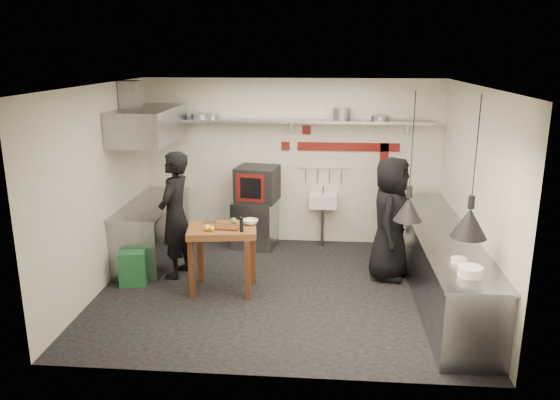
# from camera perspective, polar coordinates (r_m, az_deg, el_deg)

# --- Properties ---
(floor) EXTENTS (5.00, 5.00, 0.00)m
(floor) POSITION_cam_1_polar(r_m,az_deg,el_deg) (7.72, 0.13, -9.38)
(floor) COLOR black
(floor) RESTS_ON ground
(ceiling) EXTENTS (5.00, 5.00, 0.00)m
(ceiling) POSITION_cam_1_polar(r_m,az_deg,el_deg) (7.03, 0.15, 11.85)
(ceiling) COLOR beige
(ceiling) RESTS_ON floor
(wall_back) EXTENTS (5.00, 0.04, 2.80)m
(wall_back) POSITION_cam_1_polar(r_m,az_deg,el_deg) (9.29, 1.20, 3.97)
(wall_back) COLOR silver
(wall_back) RESTS_ON floor
(wall_front) EXTENTS (5.00, 0.04, 2.80)m
(wall_front) POSITION_cam_1_polar(r_m,az_deg,el_deg) (5.25, -1.75, -5.01)
(wall_front) COLOR silver
(wall_front) RESTS_ON floor
(wall_left) EXTENTS (0.04, 4.20, 2.80)m
(wall_left) POSITION_cam_1_polar(r_m,az_deg,el_deg) (7.85, -18.37, 1.08)
(wall_left) COLOR silver
(wall_left) RESTS_ON floor
(wall_right) EXTENTS (0.04, 4.20, 2.80)m
(wall_right) POSITION_cam_1_polar(r_m,az_deg,el_deg) (7.48, 19.60, 0.28)
(wall_right) COLOR silver
(wall_right) RESTS_ON floor
(red_band_horiz) EXTENTS (1.70, 0.02, 0.14)m
(red_band_horiz) POSITION_cam_1_polar(r_m,az_deg,el_deg) (9.21, 7.14, 5.53)
(red_band_horiz) COLOR #621210
(red_band_horiz) RESTS_ON wall_back
(red_band_vert) EXTENTS (0.14, 0.02, 1.10)m
(red_band_vert) POSITION_cam_1_polar(r_m,az_deg,el_deg) (9.34, 10.72, 2.52)
(red_band_vert) COLOR #621210
(red_band_vert) RESTS_ON wall_back
(red_tile_a) EXTENTS (0.14, 0.02, 0.14)m
(red_tile_a) POSITION_cam_1_polar(r_m,az_deg,el_deg) (9.17, 2.78, 7.29)
(red_tile_a) COLOR #621210
(red_tile_a) RESTS_ON wall_back
(red_tile_b) EXTENTS (0.14, 0.02, 0.14)m
(red_tile_b) POSITION_cam_1_polar(r_m,az_deg,el_deg) (9.23, 0.58, 5.67)
(red_tile_b) COLOR #621210
(red_tile_b) RESTS_ON wall_back
(back_shelf) EXTENTS (4.60, 0.34, 0.04)m
(back_shelf) POSITION_cam_1_polar(r_m,az_deg,el_deg) (9.00, 1.15, 8.25)
(back_shelf) COLOR gray
(back_shelf) RESTS_ON wall_back
(shelf_bracket_left) EXTENTS (0.04, 0.06, 0.24)m
(shelf_bracket_left) POSITION_cam_1_polar(r_m,az_deg,el_deg) (9.47, -10.45, 7.75)
(shelf_bracket_left) COLOR gray
(shelf_bracket_left) RESTS_ON wall_back
(shelf_bracket_mid) EXTENTS (0.04, 0.06, 0.24)m
(shelf_bracket_mid) POSITION_cam_1_polar(r_m,az_deg,el_deg) (9.16, 1.21, 7.74)
(shelf_bracket_mid) COLOR gray
(shelf_bracket_mid) RESTS_ON wall_back
(shelf_bracket_right) EXTENTS (0.04, 0.06, 0.24)m
(shelf_bracket_right) POSITION_cam_1_polar(r_m,az_deg,el_deg) (9.24, 13.16, 7.41)
(shelf_bracket_right) COLOR gray
(shelf_bracket_right) RESTS_ON wall_back
(pan_far_left) EXTENTS (0.36, 0.36, 0.09)m
(pan_far_left) POSITION_cam_1_polar(r_m,az_deg,el_deg) (9.21, -8.31, 8.66)
(pan_far_left) COLOR gray
(pan_far_left) RESTS_ON back_shelf
(pan_mid_left) EXTENTS (0.33, 0.33, 0.07)m
(pan_mid_left) POSITION_cam_1_polar(r_m,az_deg,el_deg) (9.17, -7.19, 8.61)
(pan_mid_left) COLOR gray
(pan_mid_left) RESTS_ON back_shelf
(stock_pot) EXTENTS (0.30, 0.30, 0.20)m
(stock_pot) POSITION_cam_1_polar(r_m,az_deg,el_deg) (8.97, 6.46, 8.91)
(stock_pot) COLOR gray
(stock_pot) RESTS_ON back_shelf
(pan_right) EXTENTS (0.29, 0.29, 0.08)m
(pan_right) POSITION_cam_1_polar(r_m,az_deg,el_deg) (9.01, 10.40, 8.40)
(pan_right) COLOR gray
(pan_right) RESTS_ON back_shelf
(oven_stand) EXTENTS (0.76, 0.71, 0.80)m
(oven_stand) POSITION_cam_1_polar(r_m,az_deg,el_deg) (9.26, -2.62, -2.47)
(oven_stand) COLOR gray
(oven_stand) RESTS_ON floor
(combi_oven) EXTENTS (0.74, 0.71, 0.58)m
(combi_oven) POSITION_cam_1_polar(r_m,az_deg,el_deg) (9.08, -2.39, 1.69)
(combi_oven) COLOR black
(combi_oven) RESTS_ON oven_stand
(oven_door) EXTENTS (0.47, 0.10, 0.46)m
(oven_door) POSITION_cam_1_polar(r_m,az_deg,el_deg) (8.81, -3.13, 1.27)
(oven_door) COLOR #621210
(oven_door) RESTS_ON combi_oven
(oven_glass) EXTENTS (0.35, 0.07, 0.34)m
(oven_glass) POSITION_cam_1_polar(r_m,az_deg,el_deg) (8.80, -3.09, 1.24)
(oven_glass) COLOR black
(oven_glass) RESTS_ON oven_door
(hand_sink) EXTENTS (0.46, 0.34, 0.22)m
(hand_sink) POSITION_cam_1_polar(r_m,az_deg,el_deg) (9.24, 4.51, -0.09)
(hand_sink) COLOR silver
(hand_sink) RESTS_ON wall_back
(sink_tap) EXTENTS (0.03, 0.03, 0.14)m
(sink_tap) POSITION_cam_1_polar(r_m,az_deg,el_deg) (9.19, 4.54, 1.00)
(sink_tap) COLOR gray
(sink_tap) RESTS_ON hand_sink
(sink_drain) EXTENTS (0.06, 0.06, 0.66)m
(sink_drain) POSITION_cam_1_polar(r_m,az_deg,el_deg) (9.33, 4.46, -2.76)
(sink_drain) COLOR gray
(sink_drain) RESTS_ON floor
(utensil_rail) EXTENTS (0.90, 0.02, 0.02)m
(utensil_rail) POSITION_cam_1_polar(r_m,az_deg,el_deg) (9.25, 4.59, 3.37)
(utensil_rail) COLOR gray
(utensil_rail) RESTS_ON wall_back
(counter_right) EXTENTS (0.70, 3.80, 0.90)m
(counter_right) POSITION_cam_1_polar(r_m,az_deg,el_deg) (7.68, 16.43, -6.51)
(counter_right) COLOR gray
(counter_right) RESTS_ON floor
(counter_right_top) EXTENTS (0.76, 3.90, 0.03)m
(counter_right_top) POSITION_cam_1_polar(r_m,az_deg,el_deg) (7.53, 16.70, -3.22)
(counter_right_top) COLOR gray
(counter_right_top) RESTS_ON counter_right
(plate_stack) EXTENTS (0.26, 0.26, 0.11)m
(plate_stack) POSITION_cam_1_polar(r_m,az_deg,el_deg) (6.12, 19.26, -7.05)
(plate_stack) COLOR silver
(plate_stack) RESTS_ON counter_right_top
(small_bowl_right) EXTENTS (0.25, 0.25, 0.05)m
(small_bowl_right) POSITION_cam_1_polar(r_m,az_deg,el_deg) (6.48, 18.24, -6.01)
(small_bowl_right) COLOR silver
(small_bowl_right) RESTS_ON counter_right_top
(counter_left) EXTENTS (0.70, 1.90, 0.90)m
(counter_left) POSITION_cam_1_polar(r_m,az_deg,el_deg) (8.93, -13.20, -3.21)
(counter_left) COLOR gray
(counter_left) RESTS_ON floor
(counter_left_top) EXTENTS (0.76, 2.00, 0.03)m
(counter_left_top) POSITION_cam_1_polar(r_m,az_deg,el_deg) (8.80, -13.39, -0.34)
(counter_left_top) COLOR gray
(counter_left_top) RESTS_ON counter_left
(extractor_hood) EXTENTS (0.78, 1.60, 0.50)m
(extractor_hood) POSITION_cam_1_polar(r_m,az_deg,el_deg) (8.54, -13.57, 7.66)
(extractor_hood) COLOR gray
(extractor_hood) RESTS_ON ceiling
(hood_duct) EXTENTS (0.28, 0.28, 0.50)m
(hood_duct) POSITION_cam_1_polar(r_m,az_deg,el_deg) (8.58, -15.35, 10.27)
(hood_duct) COLOR gray
(hood_duct) RESTS_ON ceiling
(green_bin) EXTENTS (0.43, 0.43, 0.50)m
(green_bin) POSITION_cam_1_polar(r_m,az_deg,el_deg) (8.11, -15.12, -6.76)
(green_bin) COLOR #1F5933
(green_bin) RESTS_ON floor
(prep_table) EXTENTS (1.00, 0.76, 0.92)m
(prep_table) POSITION_cam_1_polar(r_m,az_deg,el_deg) (7.58, -5.98, -6.15)
(prep_table) COLOR brown
(prep_table) RESTS_ON floor
(cutting_board) EXTENTS (0.38, 0.29, 0.02)m
(cutting_board) POSITION_cam_1_polar(r_m,az_deg,el_deg) (7.39, -5.58, -2.83)
(cutting_board) COLOR #532C18
(cutting_board) RESTS_ON prep_table
(pepper_mill) EXTENTS (0.06, 0.06, 0.20)m
(pepper_mill) POSITION_cam_1_polar(r_m,az_deg,el_deg) (7.19, -4.04, -2.58)
(pepper_mill) COLOR black
(pepper_mill) RESTS_ON prep_table
(lemon_a) EXTENTS (0.08, 0.08, 0.08)m
(lemon_a) POSITION_cam_1_polar(r_m,az_deg,el_deg) (7.30, -7.64, -2.89)
(lemon_a) COLOR yellow
(lemon_a) RESTS_ON prep_table
(lemon_b) EXTENTS (0.08, 0.08, 0.07)m
(lemon_b) POSITION_cam_1_polar(r_m,az_deg,el_deg) (7.26, -7.13, -2.99)
(lemon_b) COLOR yellow
(lemon_b) RESTS_ON prep_table
(veg_ball) EXTENTS (0.10, 0.10, 0.09)m
(veg_ball) POSITION_cam_1_polar(r_m,az_deg,el_deg) (7.52, -4.87, -2.19)
(veg_ball) COLOR #55883A
(veg_ball) RESTS_ON prep_table
(steel_tray) EXTENTS (0.19, 0.15, 0.03)m
(steel_tray) POSITION_cam_1_polar(r_m,az_deg,el_deg) (7.64, -7.32, -2.26)
(steel_tray) COLOR gray
(steel_tray) RESTS_ON prep_table
(bowl) EXTENTS (0.27, 0.27, 0.07)m
(bowl) POSITION_cam_1_polar(r_m,az_deg,el_deg) (7.52, -3.11, -2.30)
(bowl) COLOR silver
(bowl) RESTS_ON prep_table
(heat_lamp_near) EXTENTS (0.43, 0.43, 1.52)m
(heat_lamp_near) POSITION_cam_1_polar(r_m,az_deg,el_deg) (6.47, 13.58, 4.34)
(heat_lamp_near) COLOR black
(heat_lamp_near) RESTS_ON ceiling
(heat_lamp_far) EXTENTS (0.49, 0.49, 1.53)m
(heat_lamp_far) POSITION_cam_1_polar(r_m,az_deg,el_deg) (6.09, 19.67, 3.15)
(heat_lamp_far) COLOR black
(heat_lamp_far) RESTS_ON ceiling
(chef_left) EXTENTS (0.55, 0.75, 1.86)m
(chef_left) POSITION_cam_1_polar(r_m,az_deg,el_deg) (8.04, -10.90, -1.55)
(chef_left) COLOR black
(chef_left) RESTS_ON floor
(chef_right) EXTENTS (0.79, 1.00, 1.80)m
(chef_right) POSITION_cam_1_polar(r_m,az_deg,el_deg) (7.99, 11.47, -1.93)
(chef_right) COLOR black
(chef_right) RESTS_ON floor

